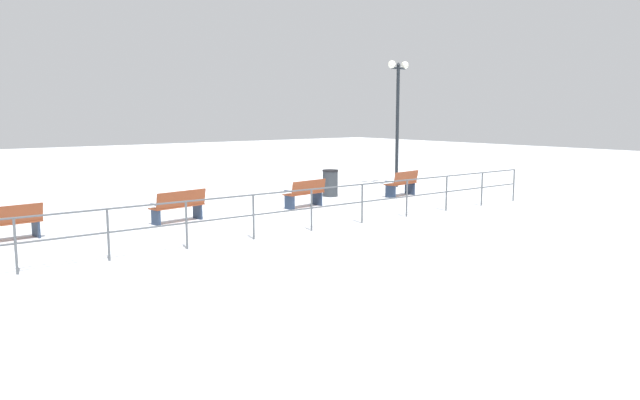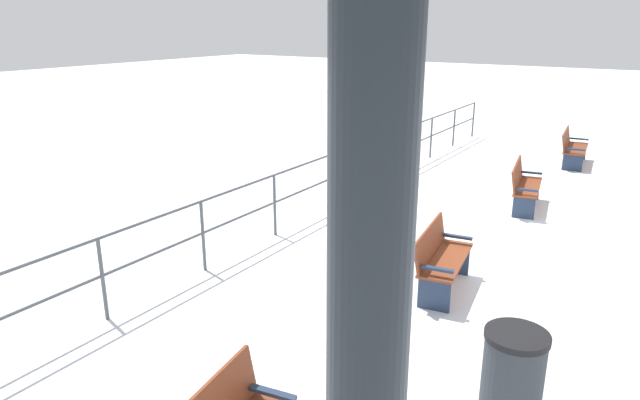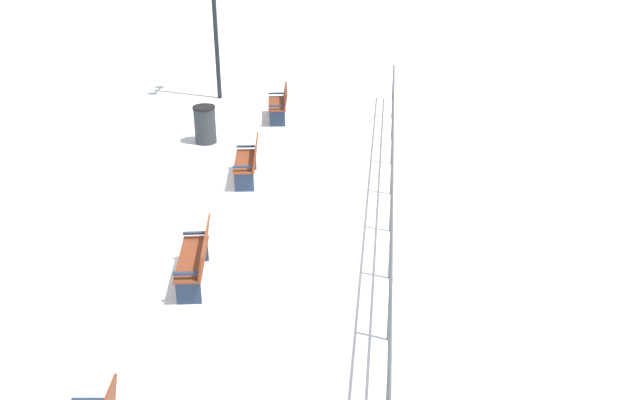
% 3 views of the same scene
% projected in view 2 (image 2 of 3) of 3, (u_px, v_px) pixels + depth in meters
% --- Properties ---
extents(ground_plane, '(80.00, 80.00, 0.00)m').
position_uv_depth(ground_plane, '(496.00, 242.00, 9.66)').
color(ground_plane, white).
rests_on(ground_plane, ground).
extents(bench_second, '(0.73, 1.51, 0.90)m').
position_uv_depth(bench_second, '(441.00, 258.00, 7.85)').
color(bench_second, brown).
rests_on(bench_second, ground).
extents(bench_third, '(0.75, 1.64, 0.90)m').
position_uv_depth(bench_third, '(524.00, 185.00, 11.33)').
color(bench_third, brown).
rests_on(bench_third, ground).
extents(bench_fourth, '(0.74, 1.70, 0.88)m').
position_uv_depth(bench_fourth, '(572.00, 147.00, 14.76)').
color(bench_fourth, brown).
rests_on(bench_fourth, ground).
extents(lamppost_near, '(0.31, 1.04, 5.07)m').
position_uv_depth(lamppost_near, '(375.00, 90.00, 0.79)').
color(lamppost_near, black).
rests_on(lamppost_near, ground).
extents(waterfront_railing, '(0.05, 17.61, 1.11)m').
position_uv_depth(waterfront_railing, '(329.00, 173.00, 11.19)').
color(waterfront_railing, '#4C5156').
rests_on(waterfront_railing, ground).
extents(trash_bin, '(0.58, 0.58, 0.97)m').
position_uv_depth(trash_bin, '(512.00, 380.00, 5.16)').
color(trash_bin, '#2D3338').
rests_on(trash_bin, ground).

